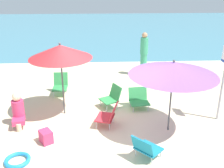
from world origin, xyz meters
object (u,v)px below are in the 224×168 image
at_px(beach_chair_e, 139,98).
at_px(person_b, 18,110).
at_px(beach_chair_c, 146,147).
at_px(beach_chair_d, 60,84).
at_px(person_a, 144,54).
at_px(beach_chair_b, 109,115).
at_px(beach_chair_a, 112,96).
at_px(warning_sign, 224,73).
at_px(umbrella_red, 60,52).
at_px(beach_bag, 46,137).
at_px(swim_ring, 17,160).
at_px(umbrella_purple, 173,69).

xyz_separation_m(beach_chair_e, person_b, (-3.11, -0.85, 0.15)).
distance_m(beach_chair_c, beach_chair_d, 4.05).
xyz_separation_m(beach_chair_d, person_a, (2.87, 1.54, 0.51)).
height_order(beach_chair_b, person_b, person_b).
relative_size(beach_chair_a, warning_sign, 0.34).
relative_size(umbrella_red, beach_chair_c, 2.80).
relative_size(beach_chair_a, beach_chair_e, 1.17).
height_order(person_b, beach_bag, person_b).
height_order(beach_chair_d, swim_ring, beach_chair_d).
relative_size(umbrella_purple, beach_chair_a, 3.00).
height_order(umbrella_red, beach_chair_e, umbrella_red).
height_order(beach_chair_d, beach_bag, beach_chair_d).
distance_m(umbrella_red, swim_ring, 2.75).
xyz_separation_m(beach_chair_c, warning_sign, (2.15, 1.57, 1.00)).
height_order(beach_chair_a, beach_chair_d, beach_chair_d).
distance_m(beach_chair_d, person_b, 2.10).
height_order(umbrella_purple, beach_chair_d, umbrella_purple).
xyz_separation_m(beach_chair_b, beach_chair_d, (-1.45, 2.08, 0.01)).
height_order(umbrella_red, person_a, umbrella_red).
height_order(umbrella_red, beach_chair_a, umbrella_red).
height_order(beach_chair_c, beach_chair_e, beach_chair_e).
distance_m(umbrella_red, beach_chair_c, 3.15).
distance_m(beach_chair_c, person_a, 5.04).
relative_size(person_a, warning_sign, 0.82).
xyz_separation_m(beach_chair_e, swim_ring, (-2.77, -2.31, -0.24)).
xyz_separation_m(swim_ring, beach_bag, (0.46, 0.68, 0.10)).
distance_m(beach_chair_a, beach_chair_c, 2.47).
xyz_separation_m(person_a, swim_ring, (-3.31, -4.94, -0.78)).
height_order(beach_chair_a, person_b, person_b).
distance_m(umbrella_red, umbrella_purple, 2.80).
relative_size(beach_chair_a, person_b, 0.77).
relative_size(person_a, person_b, 1.86).
bearing_deg(umbrella_red, beach_chair_c, -47.77).
distance_m(beach_chair_b, beach_chair_d, 2.54).
xyz_separation_m(umbrella_red, person_a, (2.59, 2.89, -0.90)).
bearing_deg(person_b, beach_chair_c, 51.43).
relative_size(beach_chair_e, swim_ring, 1.10).
bearing_deg(swim_ring, umbrella_red, 70.86).
height_order(beach_chair_e, swim_ring, beach_chair_e).
height_order(person_a, beach_bag, person_a).
bearing_deg(person_a, warning_sign, -144.75).
bearing_deg(beach_bag, beach_chair_e, 35.29).
bearing_deg(umbrella_red, beach_chair_e, 7.16).
relative_size(person_a, swim_ring, 3.10).
relative_size(person_b, swim_ring, 1.66).
bearing_deg(warning_sign, umbrella_purple, -166.59).
distance_m(umbrella_purple, beach_chair_b, 1.92).
bearing_deg(beach_bag, person_b, 135.38).
distance_m(umbrella_purple, beach_chair_a, 2.22).
xyz_separation_m(person_a, person_b, (-3.64, -3.48, -0.40)).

